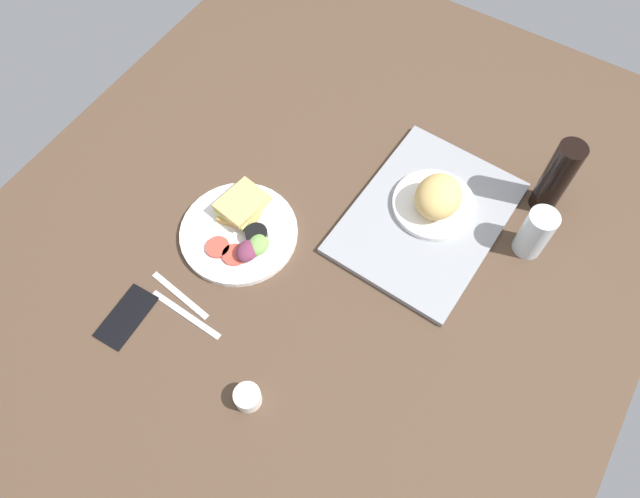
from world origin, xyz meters
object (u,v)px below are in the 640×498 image
(espresso_cup, at_px, (248,397))
(fork, at_px, (180,295))
(serving_tray, at_px, (427,217))
(cell_phone, at_px, (126,316))
(drinking_glass, at_px, (535,233))
(knife, at_px, (186,314))
(plate_with_salad, at_px, (242,229))
(soda_bottle, at_px, (557,177))
(bread_plate_near, at_px, (437,199))

(espresso_cup, relative_size, fork, 0.33)
(serving_tray, height_order, cell_phone, serving_tray)
(serving_tray, relative_size, cell_phone, 3.13)
(drinking_glass, distance_m, cell_phone, 0.93)
(serving_tray, height_order, knife, serving_tray)
(plate_with_salad, height_order, espresso_cup, plate_with_salad)
(serving_tray, height_order, drinking_glass, drinking_glass)
(soda_bottle, relative_size, cell_phone, 1.48)
(soda_bottle, bearing_deg, plate_with_salad, -51.38)
(drinking_glass, bearing_deg, espresso_cup, -28.52)
(knife, bearing_deg, soda_bottle, 53.55)
(drinking_glass, bearing_deg, plate_with_salad, -61.40)
(soda_bottle, bearing_deg, espresso_cup, -23.12)
(serving_tray, distance_m, soda_bottle, 0.31)
(drinking_glass, height_order, knife, drinking_glass)
(bread_plate_near, xyz_separation_m, knife, (0.53, -0.34, -0.05))
(serving_tray, bearing_deg, bread_plate_near, 171.08)
(drinking_glass, height_order, fork, drinking_glass)
(drinking_glass, relative_size, knife, 0.71)
(serving_tray, relative_size, fork, 2.65)
(serving_tray, distance_m, fork, 0.61)
(plate_with_salad, relative_size, espresso_cup, 4.98)
(drinking_glass, distance_m, knife, 0.80)
(bread_plate_near, relative_size, soda_bottle, 0.94)
(drinking_glass, height_order, espresso_cup, drinking_glass)
(plate_with_salad, relative_size, fork, 1.64)
(knife, bearing_deg, drinking_glass, 46.52)
(espresso_cup, relative_size, knife, 0.29)
(serving_tray, distance_m, espresso_cup, 0.60)
(bread_plate_near, height_order, drinking_glass, drinking_glass)
(serving_tray, relative_size, espresso_cup, 8.04)
(fork, bearing_deg, espresso_cup, -14.83)
(bread_plate_near, bearing_deg, espresso_cup, -10.78)
(drinking_glass, relative_size, cell_phone, 0.94)
(espresso_cup, height_order, cell_phone, espresso_cup)
(serving_tray, xyz_separation_m, espresso_cup, (0.58, -0.11, 0.01))
(serving_tray, xyz_separation_m, drinking_glass, (-0.05, 0.23, 0.06))
(plate_with_salad, xyz_separation_m, fork, (0.21, -0.02, -0.01))
(plate_with_salad, xyz_separation_m, cell_phone, (0.31, -0.09, -0.01))
(knife, height_order, cell_phone, cell_phone)
(fork, distance_m, cell_phone, 0.12)
(espresso_cup, distance_m, fork, 0.29)
(soda_bottle, height_order, cell_phone, soda_bottle)
(plate_with_salad, distance_m, knife, 0.24)
(knife, bearing_deg, espresso_cup, -17.21)
(serving_tray, bearing_deg, knife, -33.91)
(espresso_cup, bearing_deg, fork, -112.48)
(bread_plate_near, distance_m, drinking_glass, 0.23)
(plate_with_salad, height_order, soda_bottle, soda_bottle)
(serving_tray, distance_m, knife, 0.61)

